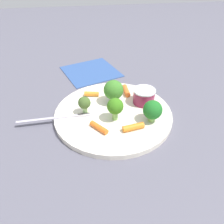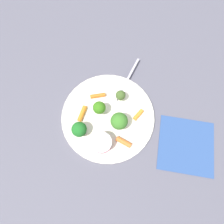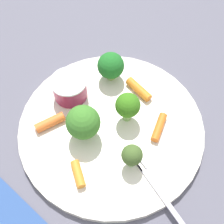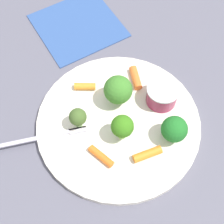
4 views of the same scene
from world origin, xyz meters
name	(u,v)px [view 2 (image 2 of 4)]	position (x,y,z in m)	size (l,w,h in m)	color
ground_plane	(108,117)	(0.00, 0.00, 0.00)	(2.40, 2.40, 0.00)	#565462
plate	(108,117)	(0.00, 0.00, 0.01)	(0.27, 0.27, 0.01)	silver
sauce_cup	(102,143)	(0.03, -0.08, 0.03)	(0.05, 0.05, 0.04)	maroon
broccoli_floret_0	(99,109)	(-0.03, 0.00, 0.05)	(0.04, 0.04, 0.05)	#84BC5E
broccoli_floret_1	(121,95)	(0.01, 0.06, 0.04)	(0.03, 0.03, 0.04)	#93BB74
broccoli_floret_2	(119,121)	(0.04, -0.01, 0.05)	(0.05, 0.05, 0.06)	#7FB15F
broccoli_floret_3	(79,129)	(-0.04, -0.08, 0.04)	(0.04, 0.04, 0.05)	#88B95D
carrot_stick_0	(98,96)	(-0.06, 0.04, 0.02)	(0.01, 0.01, 0.05)	orange
carrot_stick_1	(82,114)	(-0.07, -0.03, 0.02)	(0.01, 0.01, 0.05)	orange
carrot_stick_2	(138,115)	(0.08, 0.04, 0.02)	(0.01, 0.01, 0.04)	orange
carrot_stick_3	(124,142)	(0.08, -0.05, 0.02)	(0.01, 0.01, 0.04)	orange
fork	(127,80)	(-0.01, 0.13, 0.01)	(0.02, 0.16, 0.00)	#B5AFBF
napkin	(186,145)	(0.24, 0.03, 0.00)	(0.16, 0.16, 0.00)	#2E4D8A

